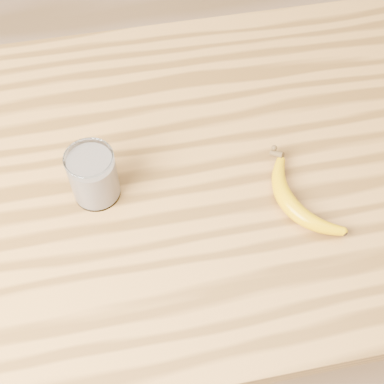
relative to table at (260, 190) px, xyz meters
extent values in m
plane|color=#8D6A49|center=(0.00, 0.00, -0.77)|extent=(4.00, 4.00, 0.00)
cube|color=olive|center=(0.00, 0.00, 0.11)|extent=(1.20, 0.80, 0.04)
cylinder|color=brown|center=(-0.54, 0.34, -0.34)|extent=(0.06, 0.06, 0.86)
cylinder|color=white|center=(-0.32, -0.03, 0.18)|extent=(0.08, 0.08, 0.10)
torus|color=white|center=(-0.32, -0.03, 0.23)|extent=(0.08, 0.08, 0.00)
cylinder|color=beige|center=(-0.32, -0.03, 0.18)|extent=(0.08, 0.08, 0.09)
camera|label=1|loc=(-0.26, -0.58, 0.93)|focal=50.00mm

